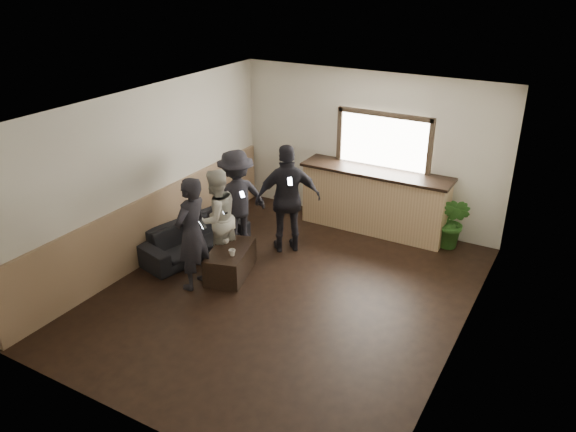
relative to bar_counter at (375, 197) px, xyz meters
The scene contains 12 objects.
ground 2.79m from the bar_counter, 96.35° to the right, with size 5.00×6.00×0.01m, color black.
room_shell 3.00m from the bar_counter, 111.04° to the right, with size 5.01×6.01×2.80m.
bar_counter is the anchor object (origin of this frame).
sofa 3.29m from the bar_counter, 133.95° to the right, with size 1.89×0.74×0.55m, color black.
coffee_table 2.99m from the bar_counter, 116.87° to the right, with size 0.55×0.99×0.44m, color black.
cup_a 2.93m from the bar_counter, 121.01° to the right, with size 0.13×0.13×0.10m, color silver.
cup_b 3.03m from the bar_counter, 113.02° to the right, with size 0.11×0.11×0.10m, color silver.
potted_plant 1.45m from the bar_counter, ahead, with size 0.53×0.42×0.96m, color #2D6623.
person_a 3.57m from the bar_counter, 116.90° to the right, with size 0.48×0.64×1.74m.
person_b 2.99m from the bar_counter, 124.81° to the right, with size 0.81×0.93×1.62m.
person_c 2.51m from the bar_counter, 136.51° to the right, with size 1.08×1.27×1.70m.
person_d 1.78m from the bar_counter, 123.47° to the right, with size 1.13×1.03×1.86m.
Camera 1 is at (3.54, -6.17, 4.51)m, focal length 35.00 mm.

